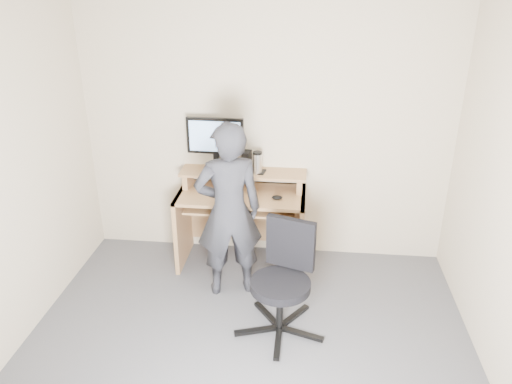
% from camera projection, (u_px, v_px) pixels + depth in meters
% --- Properties ---
extents(ground, '(3.50, 3.50, 0.00)m').
position_uv_depth(ground, '(243.00, 369.00, 3.64)').
color(ground, '#54555A').
rests_on(ground, ground).
extents(back_wall, '(3.50, 0.02, 2.50)m').
position_uv_depth(back_wall, '(266.00, 133.00, 4.72)').
color(back_wall, beige).
rests_on(back_wall, ground).
extents(ceiling, '(3.50, 3.50, 0.02)m').
position_uv_depth(ceiling, '(238.00, 4.00, 2.62)').
color(ceiling, white).
rests_on(ceiling, back_wall).
extents(desk, '(1.20, 0.60, 0.91)m').
position_uv_depth(desk, '(243.00, 209.00, 4.83)').
color(desk, tan).
rests_on(desk, ground).
extents(monitor, '(0.54, 0.15, 0.51)m').
position_uv_depth(monitor, '(215.00, 139.00, 4.66)').
color(monitor, black).
rests_on(monitor, desk).
extents(external_drive, '(0.09, 0.14, 0.20)m').
position_uv_depth(external_drive, '(247.00, 162.00, 4.70)').
color(external_drive, black).
rests_on(external_drive, desk).
extents(travel_mug, '(0.11, 0.11, 0.19)m').
position_uv_depth(travel_mug, '(257.00, 164.00, 4.67)').
color(travel_mug, silver).
rests_on(travel_mug, desk).
extents(smartphone, '(0.09, 0.14, 0.01)m').
position_uv_depth(smartphone, '(261.00, 172.00, 4.72)').
color(smartphone, black).
rests_on(smartphone, desk).
extents(charger, '(0.05, 0.04, 0.03)m').
position_uv_depth(charger, '(209.00, 172.00, 4.68)').
color(charger, black).
rests_on(charger, desk).
extents(headphones, '(0.17, 0.17, 0.06)m').
position_uv_depth(headphones, '(222.00, 168.00, 4.80)').
color(headphones, silver).
rests_on(headphones, desk).
extents(keyboard, '(0.48, 0.24, 0.03)m').
position_uv_depth(keyboard, '(228.00, 205.00, 4.64)').
color(keyboard, black).
rests_on(keyboard, desk).
extents(mouse, '(0.11, 0.09, 0.04)m').
position_uv_depth(mouse, '(277.00, 198.00, 4.54)').
color(mouse, black).
rests_on(mouse, desk).
extents(office_chair, '(0.71, 0.68, 0.90)m').
position_uv_depth(office_chair, '(284.00, 275.00, 3.88)').
color(office_chair, black).
rests_on(office_chair, ground).
extents(person, '(0.66, 0.53, 1.58)m').
position_uv_depth(person, '(229.00, 211.00, 4.24)').
color(person, black).
rests_on(person, ground).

